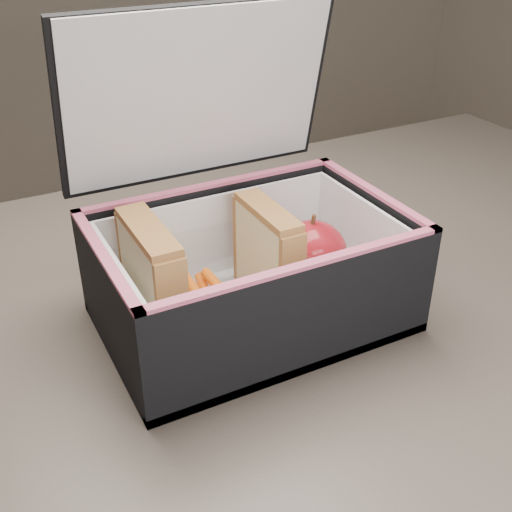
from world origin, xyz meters
The scene contains 8 objects.
kitchen_table centered at (0.00, 0.00, 0.66)m, with size 1.20×0.80×0.75m.
lunch_bag centered at (-0.06, 0.01, 0.81)m, with size 0.28×0.23×0.28m.
plastic_tub centered at (-0.09, 0.01, 0.80)m, with size 0.16×0.11×0.07m, color white, non-canonical shape.
sandwich_left centered at (-0.15, 0.01, 0.82)m, with size 0.03×0.10×0.11m.
sandwich_right centered at (-0.04, 0.01, 0.82)m, with size 0.03×0.09×0.10m.
carrot_sticks centered at (-0.10, 0.01, 0.78)m, with size 0.04×0.13×0.03m.
paper_napkin centered at (0.02, 0.01, 0.77)m, with size 0.08×0.09×0.01m, color white.
red_apple centered at (0.01, 0.01, 0.80)m, with size 0.08×0.08×0.08m.
Camera 1 is at (-0.29, -0.45, 1.12)m, focal length 45.00 mm.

